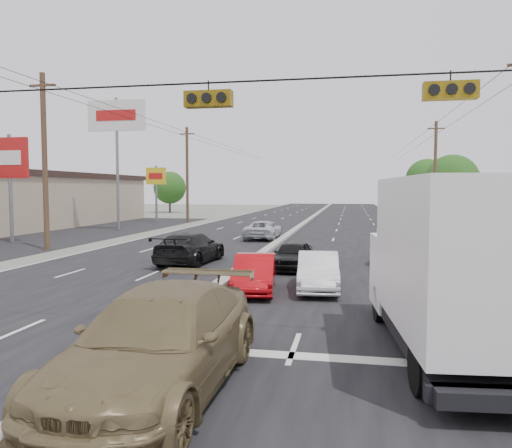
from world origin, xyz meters
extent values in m
plane|color=#606356|center=(0.00, 0.00, 0.00)|extent=(200.00, 200.00, 0.00)
cube|color=black|center=(0.00, 30.00, 0.00)|extent=(20.00, 160.00, 0.02)
cube|color=gray|center=(0.00, 30.00, 0.10)|extent=(0.50, 160.00, 0.20)
cube|color=black|center=(-17.00, 25.00, 0.00)|extent=(10.00, 42.00, 0.02)
cylinder|color=#422D1E|center=(-12.50, 15.00, 5.00)|extent=(0.30, 0.30, 10.00)
cube|color=#422D1E|center=(-12.50, 15.00, 9.30)|extent=(1.60, 0.12, 0.12)
cylinder|color=#422D1E|center=(-12.50, 40.00, 5.00)|extent=(0.30, 0.30, 10.00)
cube|color=#422D1E|center=(-12.50, 40.00, 9.30)|extent=(1.60, 0.12, 0.12)
cylinder|color=#422D1E|center=(12.50, 40.00, 5.00)|extent=(0.30, 0.30, 10.00)
cube|color=#422D1E|center=(12.50, 40.00, 9.30)|extent=(1.60, 0.12, 0.12)
cylinder|color=black|center=(0.00, 0.00, 5.80)|extent=(25.00, 0.04, 0.04)
cube|color=#72590C|center=(1.50, 0.00, 5.45)|extent=(1.05, 0.30, 0.35)
cube|color=#72590C|center=(6.50, 0.00, 5.45)|extent=(1.05, 0.30, 0.35)
cylinder|color=slate|center=(-17.00, 18.00, 3.50)|extent=(0.24, 0.24, 7.00)
cube|color=#B21414|center=(-17.00, 18.00, 5.50)|extent=(2.60, 0.25, 2.60)
cylinder|color=slate|center=(-14.50, 28.00, 5.50)|extent=(0.24, 0.24, 11.00)
cube|color=silver|center=(-14.50, 28.00, 9.55)|extent=(5.00, 0.25, 2.50)
cylinder|color=slate|center=(-16.00, 40.00, 3.00)|extent=(0.24, 0.24, 6.00)
cube|color=gold|center=(-16.00, 40.00, 4.90)|extent=(2.20, 0.25, 1.80)
cylinder|color=#382619|center=(-22.00, 60.00, 1.08)|extent=(0.28, 0.28, 2.16)
sphere|color=#1A4512|center=(-22.00, 60.00, 3.72)|extent=(4.80, 4.80, 4.80)
cylinder|color=#382619|center=(15.00, 45.00, 1.26)|extent=(0.28, 0.28, 2.52)
sphere|color=#1A4512|center=(15.00, 45.00, 4.34)|extent=(5.60, 5.60, 5.60)
cylinder|color=#382619|center=(16.00, 70.00, 1.44)|extent=(0.28, 0.28, 2.88)
sphere|color=#1A4512|center=(16.00, 70.00, 4.96)|extent=(6.40, 6.40, 6.40)
cube|color=black|center=(6.70, 0.37, 0.47)|extent=(3.06, 7.53, 0.26)
cube|color=white|center=(6.77, -0.46, 2.26)|extent=(3.08, 5.46, 2.94)
cube|color=white|center=(6.46, 3.04, 1.31)|extent=(2.68, 2.21, 1.89)
cylinder|color=black|center=(5.39, 2.68, 0.47)|extent=(0.40, 0.97, 0.94)
cylinder|color=black|center=(7.58, 2.87, 0.47)|extent=(0.40, 0.97, 0.94)
cylinder|color=black|center=(5.81, -2.02, 0.47)|extent=(0.40, 0.97, 0.94)
imported|color=brown|center=(1.40, -2.75, 0.86)|extent=(2.54, 6.01, 1.73)
imported|color=#B30B11|center=(1.40, 5.81, 0.63)|extent=(1.81, 3.95, 1.25)
imported|color=black|center=(2.13, 10.74, 0.62)|extent=(1.77, 3.74, 1.23)
imported|color=white|center=(3.50, 6.49, 0.64)|extent=(1.64, 3.98, 1.28)
imported|color=#A0A3A7|center=(6.70, 13.89, 0.62)|extent=(2.56, 4.68, 1.24)
imported|color=maroon|center=(9.60, 11.67, 0.66)|extent=(1.80, 3.97, 1.32)
imported|color=black|center=(-2.78, 11.53, 0.73)|extent=(2.38, 5.17, 1.46)
imported|color=silver|center=(-1.40, 23.40, 0.64)|extent=(2.17, 4.64, 1.28)
camera|label=1|loc=(4.59, -10.64, 3.49)|focal=35.00mm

